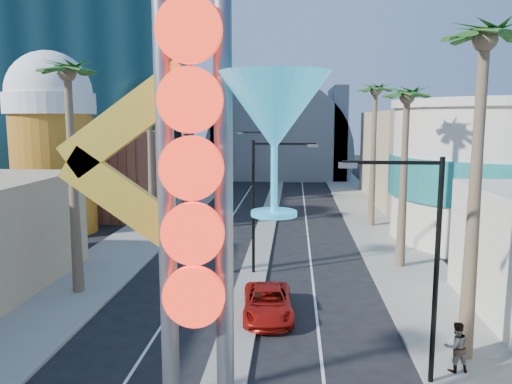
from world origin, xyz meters
TOP-DOWN VIEW (x-y plane):
  - sidewalk_west at (-9.50, 35.00)m, footprint 5.00×100.00m
  - sidewalk_east at (9.50, 35.00)m, footprint 5.00×100.00m
  - median at (0.00, 38.00)m, footprint 1.60×84.00m
  - brick_filler_west at (-16.00, 38.00)m, footprint 10.00×10.00m
  - filler_east at (16.00, 48.00)m, footprint 10.00×20.00m
  - beer_mug at (-17.00, 30.00)m, footprint 7.00×7.00m
  - turquoise_building at (18.00, 30.00)m, footprint 16.60×16.60m
  - canopy at (0.00, 72.00)m, footprint 22.00×16.00m
  - neon_sign at (0.82, 2.96)m, footprint 6.53×2.60m
  - streetlight_0 at (0.55, 20.00)m, footprint 3.79×0.25m
  - streetlight_1 at (-0.55, 44.00)m, footprint 3.79×0.25m
  - streetlight_2 at (6.72, 8.00)m, footprint 3.45×0.25m
  - palm_1 at (-9.00, 16.00)m, footprint 2.40×2.40m
  - palm_2 at (-9.00, 30.00)m, footprint 2.40×2.40m
  - palm_3 at (-9.00, 42.00)m, footprint 2.40×2.40m
  - palm_5 at (9.00, 10.00)m, footprint 2.40×2.40m
  - palm_6 at (9.00, 22.00)m, footprint 2.40×2.40m
  - palm_7 at (9.00, 34.00)m, footprint 2.40×2.40m
  - red_pickup at (1.20, 13.65)m, footprint 2.62×5.06m
  - pedestrian_b at (8.28, 8.82)m, footprint 1.01×0.84m

SIDE VIEW (x-z plane):
  - sidewalk_west at x=-9.50m, z-range 0.00..0.15m
  - sidewalk_east at x=9.50m, z-range 0.00..0.15m
  - median at x=0.00m, z-range 0.00..0.15m
  - red_pickup at x=1.20m, z-range 0.00..1.37m
  - pedestrian_b at x=8.28m, z-range 0.15..2.00m
  - brick_filler_west at x=-16.00m, z-range 0.00..8.00m
  - canopy at x=0.00m, z-range -6.69..15.31m
  - streetlight_2 at x=6.72m, z-range 0.83..8.83m
  - streetlight_0 at x=0.55m, z-range 0.88..8.88m
  - streetlight_1 at x=-0.55m, z-range 0.88..8.88m
  - filler_east at x=16.00m, z-range 0.00..10.00m
  - turquoise_building at x=18.00m, z-range -0.05..10.55m
  - neon_sign at x=0.82m, z-range 1.03..13.58m
  - beer_mug at x=-17.00m, z-range 0.59..15.09m
  - palm_2 at x=-9.00m, z-range 3.88..15.08m
  - palm_3 at x=-9.00m, z-range 3.88..15.08m
  - palm_6 at x=9.00m, z-range 4.08..15.78m
  - palm_1 at x=-9.00m, z-range 4.47..17.17m
  - palm_7 at x=9.00m, z-range 4.47..17.17m
  - palm_5 at x=9.00m, z-range 4.67..17.87m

